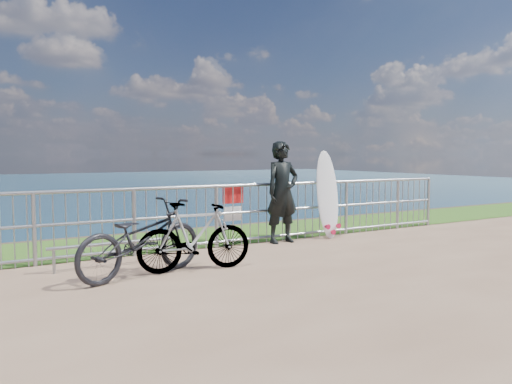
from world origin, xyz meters
TOP-DOWN VIEW (x-y plane):
  - grass_strip at (0.00, 2.70)m, footprint 120.00×120.00m
  - railing at (0.02, 1.60)m, footprint 10.06×0.10m
  - surfer at (0.78, 1.42)m, footprint 0.72×0.49m
  - surfboard at (1.88, 1.44)m, footprint 0.53×0.49m
  - bicycle_near at (-2.32, 0.20)m, footprint 2.11×1.30m
  - bicycle_far at (-1.56, 0.13)m, footprint 1.70×0.70m
  - bike_rack at (-2.52, 0.96)m, footprint 1.82×0.05m

SIDE VIEW (x-z plane):
  - grass_strip at x=0.00m, z-range 0.01..0.01m
  - bike_rack at x=-2.52m, z-range 0.12..0.50m
  - bicycle_far at x=-1.56m, z-range 0.00..0.99m
  - bicycle_near at x=-2.32m, z-range 0.00..1.05m
  - railing at x=0.02m, z-range 0.01..1.14m
  - surfboard at x=1.88m, z-range -0.07..1.69m
  - surfer at x=0.78m, z-range 0.00..1.91m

